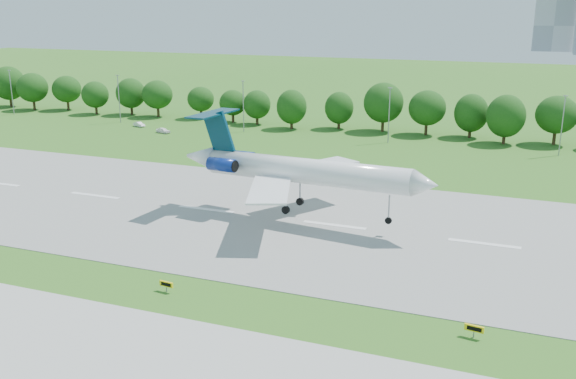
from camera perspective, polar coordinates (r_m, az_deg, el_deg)
name	(u,v)px	position (r m, az deg, el deg)	size (l,w,h in m)	color
ground	(103,273)	(76.86, -16.11, -7.13)	(600.00, 600.00, 0.00)	#2B691B
runway	(206,209)	(96.51, -7.29, -1.77)	(400.00, 45.00, 0.08)	gray
tree_line	(336,105)	(155.85, 4.33, 7.53)	(288.40, 8.40, 10.40)	#382314
light_poles	(313,110)	(147.15, 2.26, 7.10)	(175.90, 0.25, 12.19)	gray
airliner	(294,169)	(89.08, 0.52, 1.86)	(38.50, 27.92, 13.19)	white
taxi_sign_centre	(166,284)	(70.19, -10.77, -8.27)	(1.70, 0.39, 1.19)	gray
taxi_sign_right	(474,329)	(62.58, 16.22, -11.79)	(1.80, 0.45, 1.26)	gray
service_vehicle_a	(139,124)	(164.92, -13.09, 5.66)	(1.23, 3.53, 1.16)	silver
service_vehicle_b	(163,130)	(155.54, -11.04, 5.18)	(1.51, 3.75, 1.28)	white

